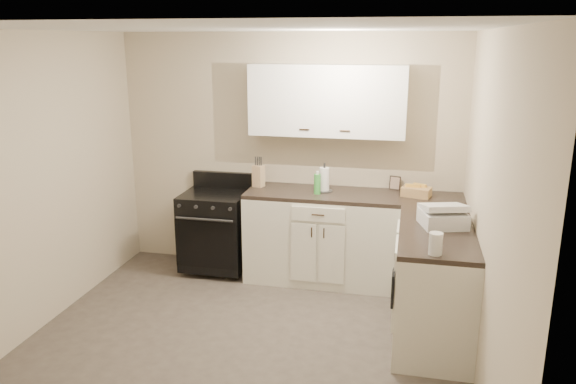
% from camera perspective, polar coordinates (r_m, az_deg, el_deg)
% --- Properties ---
extents(floor, '(3.60, 3.60, 0.00)m').
position_cam_1_polar(floor, '(4.75, -4.77, -15.52)').
color(floor, '#473F38').
rests_on(floor, ground).
extents(ceiling, '(3.60, 3.60, 0.00)m').
position_cam_1_polar(ceiling, '(4.08, -5.57, 16.25)').
color(ceiling, white).
rests_on(ceiling, wall_back).
extents(wall_back, '(3.60, 0.00, 3.60)m').
position_cam_1_polar(wall_back, '(5.94, 0.06, 3.85)').
color(wall_back, beige).
rests_on(wall_back, ground).
extents(wall_right, '(0.00, 3.60, 3.60)m').
position_cam_1_polar(wall_right, '(4.10, 19.67, -2.32)').
color(wall_right, beige).
rests_on(wall_right, ground).
extents(wall_left, '(0.00, 3.60, 3.60)m').
position_cam_1_polar(wall_left, '(5.07, -24.93, 0.42)').
color(wall_left, beige).
rests_on(wall_left, ground).
extents(wall_front, '(3.60, 0.00, 3.60)m').
position_cam_1_polar(wall_front, '(2.70, -16.83, -11.26)').
color(wall_front, beige).
rests_on(wall_front, ground).
extents(base_cabinets_back, '(1.55, 0.60, 0.90)m').
position_cam_1_polar(base_cabinets_back, '(5.79, 3.54, -4.70)').
color(base_cabinets_back, silver).
rests_on(base_cabinets_back, floor).
extents(base_cabinets_right, '(0.60, 1.90, 0.90)m').
position_cam_1_polar(base_cabinets_right, '(5.14, 14.42, -7.86)').
color(base_cabinets_right, silver).
rests_on(base_cabinets_right, floor).
extents(countertop_back, '(1.55, 0.60, 0.04)m').
position_cam_1_polar(countertop_back, '(5.65, 3.62, -0.21)').
color(countertop_back, black).
rests_on(countertop_back, base_cabinets_back).
extents(countertop_right, '(0.60, 1.90, 0.04)m').
position_cam_1_polar(countertop_right, '(4.98, 14.77, -2.87)').
color(countertop_right, black).
rests_on(countertop_right, base_cabinets_right).
extents(upper_cabinets, '(1.55, 0.30, 0.70)m').
position_cam_1_polar(upper_cabinets, '(5.63, 4.02, 9.26)').
color(upper_cabinets, white).
rests_on(upper_cabinets, wall_back).
extents(stove, '(0.67, 0.57, 0.81)m').
position_cam_1_polar(stove, '(6.04, -7.40, -3.86)').
color(stove, black).
rests_on(stove, floor).
extents(knife_block, '(0.13, 0.12, 0.23)m').
position_cam_1_polar(knife_block, '(5.83, -3.01, 1.63)').
color(knife_block, tan).
rests_on(knife_block, countertop_back).
extents(paper_towel, '(0.11, 0.11, 0.24)m').
position_cam_1_polar(paper_towel, '(5.65, 3.70, 1.27)').
color(paper_towel, white).
rests_on(paper_towel, countertop_back).
extents(soap_bottle, '(0.08, 0.08, 0.20)m').
position_cam_1_polar(soap_bottle, '(5.56, 2.99, 0.82)').
color(soap_bottle, green).
rests_on(soap_bottle, countertop_back).
extents(picture_frame, '(0.12, 0.06, 0.14)m').
position_cam_1_polar(picture_frame, '(5.82, 10.81, 0.92)').
color(picture_frame, black).
rests_on(picture_frame, countertop_back).
extents(wicker_basket, '(0.31, 0.24, 0.09)m').
position_cam_1_polar(wicker_basket, '(5.62, 12.91, 0.02)').
color(wicker_basket, tan).
rests_on(wicker_basket, countertop_right).
extents(countertop_grill, '(0.42, 0.40, 0.13)m').
position_cam_1_polar(countertop_grill, '(4.78, 15.45, -2.61)').
color(countertop_grill, silver).
rests_on(countertop_grill, countertop_right).
extents(glass_jar, '(0.12, 0.12, 0.16)m').
position_cam_1_polar(glass_jar, '(4.14, 14.77, -5.10)').
color(glass_jar, silver).
rests_on(glass_jar, countertop_right).
extents(oven_mitt_near, '(0.02, 0.16, 0.27)m').
position_cam_1_polar(oven_mitt_near, '(4.60, 10.60, -9.64)').
color(oven_mitt_near, black).
rests_on(oven_mitt_near, base_cabinets_right).
extents(oven_mitt_far, '(0.02, 0.13, 0.23)m').
position_cam_1_polar(oven_mitt_far, '(4.74, 10.65, -9.16)').
color(oven_mitt_far, black).
rests_on(oven_mitt_far, base_cabinets_right).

